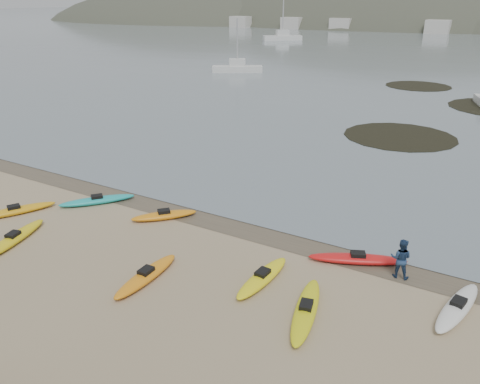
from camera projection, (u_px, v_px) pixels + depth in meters
The scene contains 6 objects.
ground at pixel (240, 222), 21.69m from camera, with size 600.00×600.00×0.00m, color tan.
wet_sand at pixel (237, 224), 21.45m from camera, with size 60.00×60.00×0.00m, color brown.
kayaks at pixel (183, 249), 18.99m from camera, with size 21.22×8.87×0.34m.
person_east at pixel (401, 258), 17.10m from camera, with size 0.75×0.59×1.55m, color navy.
kelp_mats at pixel (449, 108), 44.55m from camera, with size 17.95×31.84×0.04m.
moored_boats at pixel (457, 52), 87.70m from camera, with size 102.97×94.58×1.37m.
Camera 1 is at (9.95, -16.82, 9.52)m, focal length 35.00 mm.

